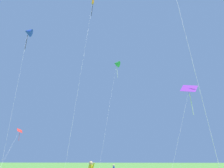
{
  "coord_description": "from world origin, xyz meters",
  "views": [
    {
      "loc": [
        0.76,
        -4.69,
        1.61
      ],
      "look_at": [
        -4.31,
        27.43,
        11.87
      ],
      "focal_mm": 39.06,
      "sensor_mm": 36.0,
      "label": 1
    }
  ],
  "objects": [
    {
      "name": "kite_blue_delta",
      "position": [
        -18.58,
        28.52,
        21.92
      ],
      "size": [
        4.64,
        9.56,
        22.77
      ],
      "color": "blue",
      "rests_on": "ground_plane"
    },
    {
      "name": "kite_green_small",
      "position": [
        -4.89,
        36.4,
        18.57
      ],
      "size": [
        1.56,
        11.77,
        19.32
      ],
      "color": "green",
      "rests_on": "ground_plane"
    },
    {
      "name": "kite_purple_streamer",
      "position": [
        6.21,
        28.48,
        10.24
      ],
      "size": [
        4.96,
        6.69,
        11.83
      ],
      "color": "purple",
      "rests_on": "ground_plane"
    },
    {
      "name": "kite_orange_box",
      "position": [
        -7.47,
        27.57,
        25.78
      ],
      "size": [
        0.97,
        11.5,
        26.88
      ],
      "color": "orange",
      "rests_on": "ground_plane"
    },
    {
      "name": "kite_red_high",
      "position": [
        -20.67,
        32.87,
        5.86
      ],
      "size": [
        3.8,
        10.75,
        6.79
      ],
      "color": "red",
      "rests_on": "ground_plane"
    }
  ]
}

